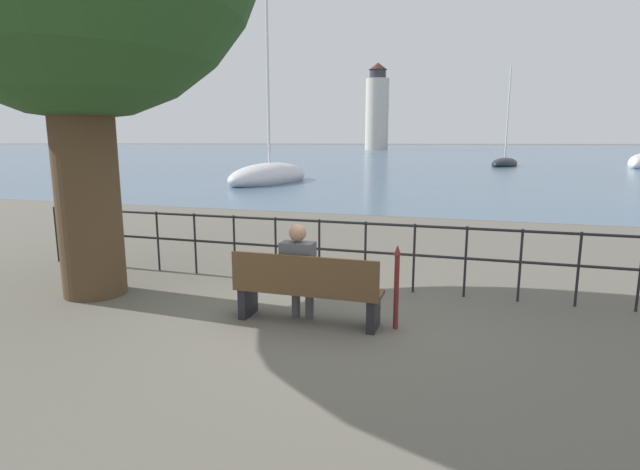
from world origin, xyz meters
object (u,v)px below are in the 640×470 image
at_px(park_bench, 307,290).
at_px(sailboat_1, 270,176).
at_px(closed_umbrella, 397,282).
at_px(seated_person_left, 299,268).
at_px(harbor_lighthouse, 377,110).
at_px(sailboat_0, 505,163).
at_px(sailboat_2, 640,163).

bearing_deg(park_bench, sailboat_1, 114.02).
bearing_deg(sailboat_1, closed_umbrella, -57.45).
height_order(park_bench, closed_umbrella, closed_umbrella).
distance_m(seated_person_left, harbor_lighthouse, 129.12).
relative_size(park_bench, closed_umbrella, 1.79).
bearing_deg(sailboat_0, seated_person_left, -77.16).
xyz_separation_m(closed_umbrella, sailboat_1, (-10.02, 19.88, -0.24)).
distance_m(seated_person_left, sailboat_0, 43.60).
bearing_deg(closed_umbrella, sailboat_2, 71.85).
distance_m(sailboat_1, harbor_lighthouse, 108.11).
xyz_separation_m(seated_person_left, closed_umbrella, (1.22, 0.08, -0.11)).
height_order(seated_person_left, harbor_lighthouse, harbor_lighthouse).
height_order(closed_umbrella, harbor_lighthouse, harbor_lighthouse).
bearing_deg(harbor_lighthouse, sailboat_2, -64.49).
height_order(seated_person_left, closed_umbrella, seated_person_left).
relative_size(park_bench, sailboat_1, 0.18).
bearing_deg(closed_umbrella, harbor_lighthouse, 100.93).
relative_size(park_bench, harbor_lighthouse, 0.08).
relative_size(seated_person_left, closed_umbrella, 1.20).
bearing_deg(sailboat_0, park_bench, -76.99).
relative_size(seated_person_left, sailboat_0, 0.14).
bearing_deg(harbor_lighthouse, sailboat_0, -71.51).
distance_m(closed_umbrella, harbor_lighthouse, 129.26).
bearing_deg(sailboat_2, sailboat_0, -152.71).
xyz_separation_m(seated_person_left, sailboat_2, (15.86, 44.74, -0.29)).
relative_size(sailboat_2, harbor_lighthouse, 0.54).
bearing_deg(sailboat_2, park_bench, -89.05).
bearing_deg(sailboat_2, harbor_lighthouse, 135.79).
relative_size(closed_umbrella, sailboat_0, 0.12).
height_order(closed_umbrella, sailboat_1, sailboat_1).
bearing_deg(sailboat_2, closed_umbrella, -87.87).
relative_size(closed_umbrella, harbor_lighthouse, 0.05).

